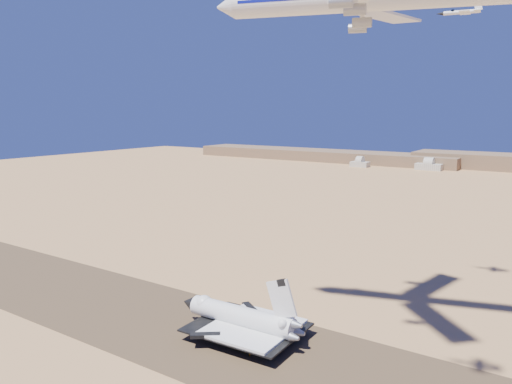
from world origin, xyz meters
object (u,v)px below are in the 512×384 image
Objects in this scene: crew_a at (250,353)px; crew_c at (245,351)px; crew_b at (257,349)px; chase_jet_d at (461,12)px; shuttle at (241,319)px.

crew_c is at bearing 54.84° from crew_a.
chase_jet_d reaches higher than crew_b.
crew_a is at bearing -44.39° from shuttle.
shuttle is 14.12m from crew_a.
shuttle is at bearing -24.67° from crew_c.
crew_a is 2.29m from crew_c.
crew_c is (-2.20, 0.63, -0.12)m from crew_a.
crew_a is (9.77, -8.98, -4.84)m from shuttle.
crew_a is 131.79m from chase_jet_d.
shuttle reaches higher than crew_a.
crew_b is (0.13, 3.59, -0.15)m from crew_a.
chase_jet_d is (37.16, 75.31, 102.01)m from crew_c.
crew_b is at bearing -105.15° from crew_c.
chase_jet_d is at bearing -93.14° from crew_c.
chase_jet_d reaches higher than crew_a.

